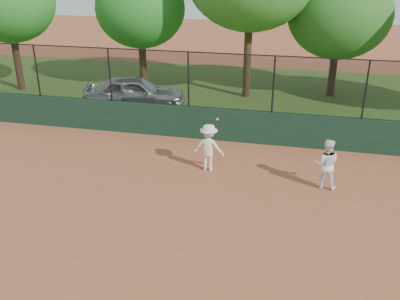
% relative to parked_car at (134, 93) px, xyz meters
% --- Properties ---
extents(ground, '(80.00, 80.00, 0.00)m').
position_rel_parked_car_xyz_m(ground, '(3.64, -8.69, -0.75)').
color(ground, '#A45535').
rests_on(ground, ground).
extents(back_wall, '(26.00, 0.20, 1.20)m').
position_rel_parked_car_xyz_m(back_wall, '(3.64, -2.69, -0.15)').
color(back_wall, '#173321').
rests_on(back_wall, ground).
extents(grass_strip, '(36.00, 12.00, 0.01)m').
position_rel_parked_car_xyz_m(grass_strip, '(3.64, 3.31, -0.74)').
color(grass_strip, '#31531A').
rests_on(grass_strip, ground).
extents(parked_car, '(4.69, 2.86, 1.49)m').
position_rel_parked_car_xyz_m(parked_car, '(0.00, 0.00, 0.00)').
color(parked_car, '#ACB1B6').
rests_on(parked_car, ground).
extents(player_second, '(0.74, 0.58, 1.50)m').
position_rel_parked_car_xyz_m(player_second, '(7.95, -5.65, 0.00)').
color(player_second, white).
rests_on(player_second, ground).
extents(player_main, '(1.01, 0.62, 1.81)m').
position_rel_parked_car_xyz_m(player_main, '(4.43, -5.24, 0.01)').
color(player_main, '#E9E7C6').
rests_on(player_main, ground).
extents(fence_assembly, '(26.00, 0.06, 2.00)m').
position_rel_parked_car_xyz_m(fence_assembly, '(3.61, -2.69, 1.49)').
color(fence_assembly, black).
rests_on(fence_assembly, back_wall).
extents(tree_0, '(4.50, 4.09, 6.23)m').
position_rel_parked_car_xyz_m(tree_0, '(-6.84, 1.83, 3.52)').
color(tree_0, '#472B19').
rests_on(tree_0, ground).
extents(tree_1, '(4.37, 3.97, 5.82)m').
position_rel_parked_car_xyz_m(tree_1, '(-0.81, 3.43, 3.17)').
color(tree_1, '#462E18').
rests_on(tree_1, ground).
extents(tree_3, '(4.71, 4.28, 5.84)m').
position_rel_parked_car_xyz_m(tree_3, '(8.49, 4.22, 3.06)').
color(tree_3, '#402715').
rests_on(tree_3, ground).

